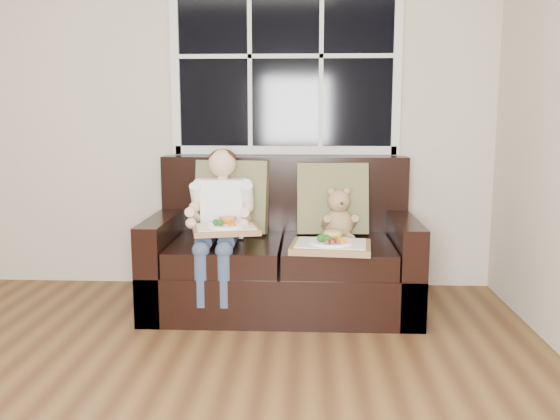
{
  "coord_description": "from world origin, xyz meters",
  "views": [
    {
      "loc": [
        0.92,
        -1.78,
        1.25
      ],
      "look_at": [
        0.75,
        1.85,
        0.66
      ],
      "focal_mm": 38.0,
      "sensor_mm": 36.0,
      "label": 1
    }
  ],
  "objects_px": {
    "teddy_bear": "(338,217)",
    "loveseat": "(283,259)",
    "tray_left": "(226,228)",
    "child": "(221,210)",
    "tray_right": "(331,245)"
  },
  "relations": [
    {
      "from": "child",
      "to": "loveseat",
      "type": "bearing_deg",
      "value": 17.34
    },
    {
      "from": "teddy_bear",
      "to": "tray_left",
      "type": "bearing_deg",
      "value": -164.95
    },
    {
      "from": "child",
      "to": "teddy_bear",
      "type": "height_order",
      "value": "child"
    },
    {
      "from": "loveseat",
      "to": "child",
      "type": "xyz_separation_m",
      "value": [
        -0.39,
        -0.12,
        0.34
      ]
    },
    {
      "from": "child",
      "to": "tray_right",
      "type": "xyz_separation_m",
      "value": [
        0.69,
        -0.23,
        -0.17
      ]
    },
    {
      "from": "child",
      "to": "teddy_bear",
      "type": "bearing_deg",
      "value": 9.01
    },
    {
      "from": "loveseat",
      "to": "tray_right",
      "type": "distance_m",
      "value": 0.49
    },
    {
      "from": "loveseat",
      "to": "tray_left",
      "type": "height_order",
      "value": "loveseat"
    },
    {
      "from": "loveseat",
      "to": "teddy_bear",
      "type": "xyz_separation_m",
      "value": [
        0.36,
        -0.0,
        0.28
      ]
    },
    {
      "from": "teddy_bear",
      "to": "loveseat",
      "type": "bearing_deg",
      "value": 170.57
    },
    {
      "from": "child",
      "to": "teddy_bear",
      "type": "xyz_separation_m",
      "value": [
        0.75,
        0.12,
        -0.06
      ]
    },
    {
      "from": "tray_left",
      "to": "child",
      "type": "bearing_deg",
      "value": 92.97
    },
    {
      "from": "loveseat",
      "to": "tray_right",
      "type": "relative_size",
      "value": 3.4
    },
    {
      "from": "loveseat",
      "to": "tray_right",
      "type": "height_order",
      "value": "loveseat"
    },
    {
      "from": "child",
      "to": "tray_left",
      "type": "height_order",
      "value": "child"
    }
  ]
}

